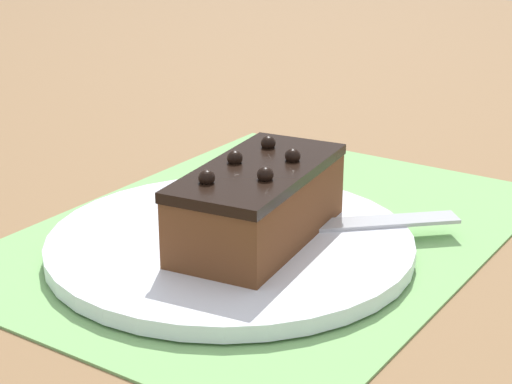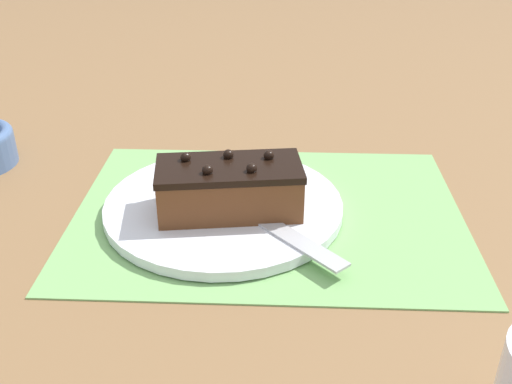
# 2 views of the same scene
# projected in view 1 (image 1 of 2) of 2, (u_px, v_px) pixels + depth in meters

# --- Properties ---
(ground_plane) EXTENTS (3.00, 3.00, 0.00)m
(ground_plane) POSITION_uv_depth(u_px,v_px,m) (268.00, 233.00, 0.70)
(ground_plane) COLOR olive
(placemat_woven) EXTENTS (0.46, 0.34, 0.00)m
(placemat_woven) POSITION_uv_depth(u_px,v_px,m) (268.00, 231.00, 0.70)
(placemat_woven) COLOR #7AB266
(placemat_woven) RESTS_ON ground_plane
(cake_plate) EXTENTS (0.28, 0.28, 0.01)m
(cake_plate) POSITION_uv_depth(u_px,v_px,m) (231.00, 244.00, 0.66)
(cake_plate) COLOR white
(cake_plate) RESTS_ON placemat_woven
(chocolate_cake) EXTENTS (0.17, 0.10, 0.07)m
(chocolate_cake) POSITION_uv_depth(u_px,v_px,m) (258.00, 202.00, 0.64)
(chocolate_cake) COLOR brown
(chocolate_cake) RESTS_ON cake_plate
(serving_knife) EXTENTS (0.17, 0.17, 0.01)m
(serving_knife) POSITION_uv_depth(u_px,v_px,m) (277.00, 224.00, 0.67)
(serving_knife) COLOR black
(serving_knife) RESTS_ON cake_plate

